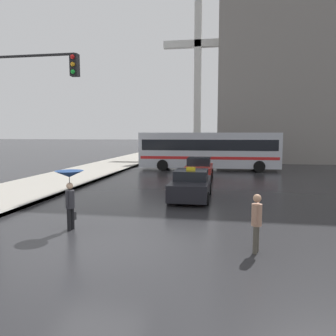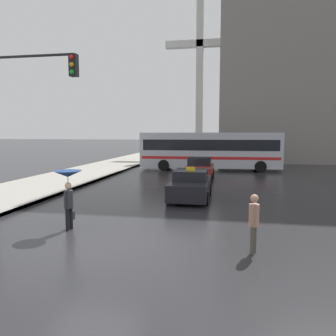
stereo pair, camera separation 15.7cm
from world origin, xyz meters
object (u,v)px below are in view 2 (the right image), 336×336
object	(u,v)px
pedestrian_man	(254,219)
monument_cross	(200,68)
taxi	(191,185)
sedan_red	(200,169)
city_bus	(210,149)
pedestrian_with_umbrella	(68,184)
traffic_light	(21,102)

from	to	relation	value
pedestrian_man	monument_cross	xyz separation A→B (m)	(-4.57, 35.61, 10.81)
taxi	pedestrian_man	distance (m)	7.44
taxi	sedan_red	distance (m)	7.07
taxi	city_bus	bearing A→B (deg)	-91.03
sedan_red	taxi	bearing A→B (deg)	91.21
pedestrian_with_umbrella	monument_cross	bearing A→B (deg)	3.57
taxi	city_bus	size ratio (longest dim) A/B	0.33
pedestrian_with_umbrella	traffic_light	xyz separation A→B (m)	(-2.59, 1.50, 2.86)
sedan_red	monument_cross	bearing A→B (deg)	-84.87
city_bus	traffic_light	size ratio (longest dim) A/B	1.88
sedan_red	pedestrian_with_umbrella	distance (m)	13.42
pedestrian_man	sedan_red	bearing A→B (deg)	-153.11
city_bus	pedestrian_with_umbrella	bearing A→B (deg)	-12.86
pedestrian_man	traffic_light	distance (m)	9.54
city_bus	pedestrian_man	distance (m)	20.02
sedan_red	pedestrian_man	world-z (taller)	pedestrian_man
city_bus	pedestrian_man	size ratio (longest dim) A/B	7.47
sedan_red	traffic_light	size ratio (longest dim) A/B	0.65
sedan_red	traffic_light	bearing A→B (deg)	62.99
taxi	monument_cross	xyz separation A→B (m)	(-2.08, 28.61, 11.08)
pedestrian_with_umbrella	pedestrian_man	bearing A→B (deg)	-94.66
sedan_red	pedestrian_with_umbrella	size ratio (longest dim) A/B	2.07
city_bus	taxi	bearing A→B (deg)	-2.90
city_bus	monument_cross	size ratio (longest dim) A/B	0.58
monument_cross	city_bus	bearing A→B (deg)	-81.63
pedestrian_man	traffic_light	size ratio (longest dim) A/B	0.25
city_bus	monument_cross	world-z (taller)	monument_cross
sedan_red	traffic_light	distance (m)	13.42
city_bus	traffic_light	distance (m)	18.56
sedan_red	pedestrian_man	bearing A→B (deg)	100.61
taxi	traffic_light	size ratio (longest dim) A/B	0.63
pedestrian_with_umbrella	city_bus	bearing A→B (deg)	-5.20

